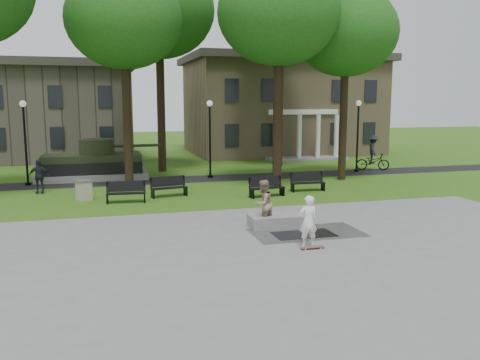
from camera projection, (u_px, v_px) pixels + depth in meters
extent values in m
plane|color=#2F5714|center=(265.00, 225.00, 19.53)|extent=(120.00, 120.00, 0.00)
cube|color=gray|center=(319.00, 265.00, 14.77)|extent=(22.00, 16.00, 0.02)
cube|color=black|center=(203.00, 179.00, 30.95)|extent=(44.00, 2.60, 0.01)
cube|color=#9E8460|center=(280.00, 108.00, 46.29)|extent=(16.00, 11.00, 8.00)
cube|color=#38332D|center=(281.00, 60.00, 45.62)|extent=(17.00, 12.00, 0.60)
cube|color=silver|center=(303.00, 112.00, 41.08)|extent=(6.00, 0.30, 0.40)
cube|color=#4C443D|center=(35.00, 114.00, 41.30)|extent=(15.00, 10.00, 7.20)
cylinder|color=black|center=(127.00, 114.00, 27.71)|extent=(0.48, 0.48, 8.00)
ellipsoid|color=#145717|center=(124.00, 19.00, 26.93)|extent=(6.20, 6.20, 5.27)
cylinder|color=black|center=(278.00, 111.00, 27.89)|extent=(0.50, 0.50, 8.32)
ellipsoid|color=#145717|center=(279.00, 13.00, 27.08)|extent=(6.60, 6.60, 5.61)
cylinder|color=black|center=(343.00, 116.00, 30.08)|extent=(0.46, 0.46, 7.68)
ellipsoid|color=#145717|center=(346.00, 32.00, 29.33)|extent=(6.00, 6.00, 5.10)
cylinder|color=black|center=(161.00, 102.00, 33.51)|extent=(0.54, 0.54, 9.28)
ellipsoid|color=#145717|center=(159.00, 11.00, 32.60)|extent=(7.20, 7.20, 6.12)
cylinder|color=black|center=(280.00, 106.00, 36.27)|extent=(0.50, 0.50, 8.64)
ellipsoid|color=#145717|center=(280.00, 28.00, 35.43)|extent=(6.40, 6.40, 5.44)
cylinder|color=black|center=(26.00, 146.00, 28.26)|extent=(0.12, 0.12, 4.40)
sphere|color=silver|center=(23.00, 104.00, 27.89)|extent=(0.36, 0.36, 0.36)
cylinder|color=black|center=(28.00, 184.00, 28.59)|extent=(0.32, 0.32, 0.16)
cylinder|color=black|center=(210.00, 142.00, 31.03)|extent=(0.12, 0.12, 4.40)
sphere|color=silver|center=(210.00, 103.00, 30.66)|extent=(0.36, 0.36, 0.36)
cylinder|color=black|center=(210.00, 176.00, 31.36)|extent=(0.32, 0.32, 0.16)
cylinder|color=black|center=(357.00, 139.00, 33.66)|extent=(0.12, 0.12, 4.40)
sphere|color=silver|center=(359.00, 103.00, 33.29)|extent=(0.36, 0.36, 0.36)
cylinder|color=black|center=(356.00, 171.00, 33.99)|extent=(0.32, 0.32, 0.16)
cube|color=gray|center=(93.00, 175.00, 31.11)|extent=(6.50, 3.40, 0.40)
cube|color=#242C17|center=(92.00, 163.00, 31.00)|extent=(5.80, 2.80, 1.10)
cube|color=black|center=(92.00, 169.00, 29.74)|extent=(5.80, 0.35, 0.70)
cube|color=black|center=(93.00, 164.00, 32.31)|extent=(5.80, 0.35, 0.70)
cylinder|color=#242C17|center=(97.00, 147.00, 30.92)|extent=(2.10, 2.10, 0.90)
cylinder|color=#242C17|center=(135.00, 146.00, 31.52)|extent=(3.20, 0.18, 0.18)
cube|color=black|center=(304.00, 234.00, 18.07)|extent=(2.20, 1.20, 0.00)
cube|color=gray|center=(278.00, 221.00, 19.15)|extent=(2.23, 1.06, 0.45)
cube|color=brown|center=(312.00, 248.00, 16.30)|extent=(0.78, 0.21, 0.07)
imported|color=white|center=(308.00, 221.00, 16.44)|extent=(0.62, 0.41, 1.70)
imported|color=#997C63|center=(263.00, 204.00, 18.91)|extent=(1.11, 1.06, 1.81)
imported|color=#20222B|center=(39.00, 176.00, 26.01)|extent=(1.07, 0.54, 1.76)
imported|color=black|center=(373.00, 162.00, 34.71)|extent=(2.33, 1.56, 1.16)
imported|color=black|center=(373.00, 150.00, 34.58)|extent=(1.14, 1.42, 1.93)
cube|color=black|center=(126.00, 193.00, 23.64)|extent=(1.84, 0.63, 0.05)
cube|color=black|center=(125.00, 186.00, 23.80)|extent=(1.81, 0.33, 0.50)
cube|color=black|center=(107.00, 199.00, 23.45)|extent=(0.10, 0.45, 0.45)
cube|color=black|center=(145.00, 197.00, 23.90)|extent=(0.10, 0.45, 0.45)
cube|color=black|center=(169.00, 188.00, 25.11)|extent=(1.85, 0.79, 0.05)
cube|color=black|center=(168.00, 181.00, 25.27)|extent=(1.80, 0.50, 0.50)
cube|color=black|center=(152.00, 193.00, 24.92)|extent=(0.15, 0.45, 0.45)
cube|color=black|center=(186.00, 192.00, 25.37)|extent=(0.15, 0.45, 0.45)
cube|color=black|center=(267.00, 188.00, 25.09)|extent=(1.85, 0.74, 0.05)
cube|color=black|center=(266.00, 181.00, 25.25)|extent=(1.80, 0.45, 0.50)
cube|color=black|center=(251.00, 193.00, 24.90)|extent=(0.13, 0.45, 0.45)
cube|color=black|center=(283.00, 192.00, 25.35)|extent=(0.13, 0.45, 0.45)
cube|color=black|center=(308.00, 183.00, 26.64)|extent=(1.82, 0.52, 0.05)
cube|color=black|center=(306.00, 177.00, 26.81)|extent=(1.80, 0.22, 0.50)
cube|color=black|center=(293.00, 188.00, 26.46)|extent=(0.08, 0.45, 0.45)
cube|color=black|center=(323.00, 186.00, 26.90)|extent=(0.08, 0.45, 0.45)
cube|color=#B2A392|center=(84.00, 191.00, 24.33)|extent=(0.80, 0.80, 0.90)
cube|color=#4C4C4C|center=(83.00, 181.00, 24.26)|extent=(0.88, 0.88, 0.06)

